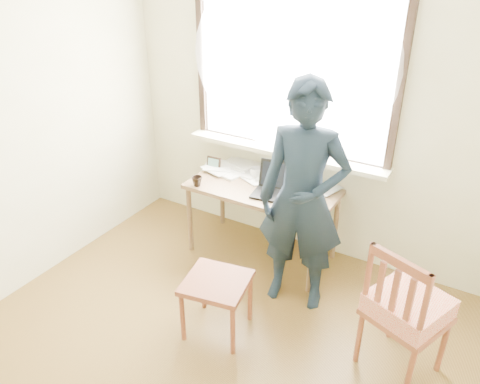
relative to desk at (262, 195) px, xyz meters
The scene contains 13 objects.
room_shell 1.77m from the desk, 80.54° to the right, with size 3.52×4.02×2.61m.
desk is the anchor object (origin of this frame).
laptop 0.20m from the desk, 10.27° to the right, with size 0.40×0.35×0.25m.
mug_white 0.24m from the desk, 134.65° to the left, with size 0.11×0.11×0.09m, color white.
mug_dark 0.58m from the desk, 152.76° to the right, with size 0.09×0.09×0.09m, color black.
mouse 0.46m from the desk, 12.70° to the right, with size 0.10×0.07×0.04m, color black.
desk_clutter 0.34m from the desk, 144.52° to the left, with size 0.84×0.54×0.04m.
book_a 0.40m from the desk, 148.99° to the left, with size 0.19×0.25×0.02m, color white.
book_b 0.49m from the desk, 32.28° to the left, with size 0.18×0.24×0.02m, color white.
picture_frame 0.59m from the desk, 169.96° to the left, with size 0.14×0.02×0.11m.
work_chair 1.06m from the desk, 79.88° to the right, with size 0.51×0.49×0.45m.
side_chair 1.57m from the desk, 26.63° to the right, with size 0.57×0.56×0.97m.
person 0.71m from the desk, 35.73° to the right, with size 0.65×0.43×1.78m, color black.
Camera 1 is at (1.39, -1.54, 2.52)m, focal length 35.00 mm.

